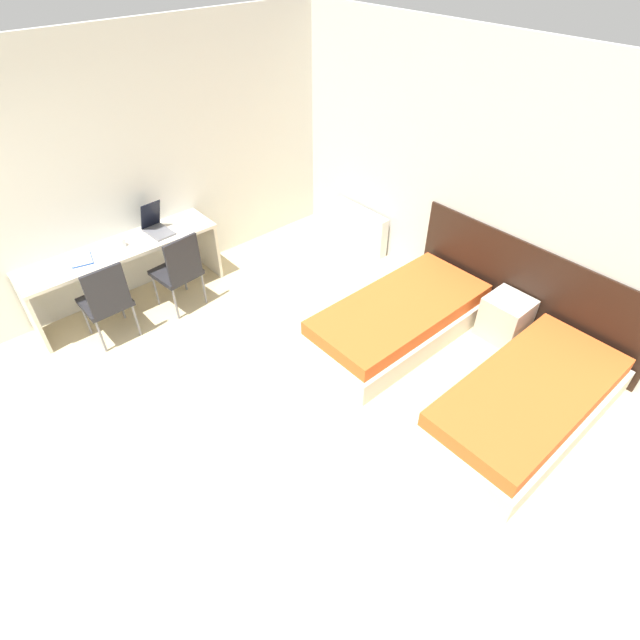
{
  "coord_description": "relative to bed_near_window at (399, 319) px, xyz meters",
  "views": [
    {
      "loc": [
        2.63,
        0.07,
        3.48
      ],
      "look_at": [
        0.0,
        2.38,
        0.55
      ],
      "focal_mm": 28.0,
      "sensor_mm": 36.0,
      "label": 1
    }
  ],
  "objects": [
    {
      "name": "desk",
      "position": [
        -2.31,
        -1.85,
        0.38
      ],
      "size": [
        0.51,
        2.05,
        0.73
      ],
      "color": "beige",
      "rests_on": "ground_plane"
    },
    {
      "name": "laptop",
      "position": [
        -2.35,
        -1.39,
        0.6
      ],
      "size": [
        0.36,
        0.25,
        0.33
      ],
      "rotation": [
        0.0,
        0.0,
        0.07
      ],
      "color": "slate",
      "rests_on": "desk"
    },
    {
      "name": "bed_near_window",
      "position": [
        0.0,
        0.0,
        0.0
      ],
      "size": [
        0.95,
        1.98,
        0.4
      ],
      "color": "beige",
      "rests_on": "ground_plane"
    },
    {
      "name": "open_notebook",
      "position": [
        -2.34,
        -2.23,
        0.54
      ],
      "size": [
        0.32,
        0.26,
        0.02
      ],
      "rotation": [
        0.0,
        0.0,
        -0.24
      ],
      "color": "#1E4793",
      "rests_on": "desk"
    },
    {
      "name": "wall_back",
      "position": [
        -0.2,
        1.06,
        1.16
      ],
      "size": [
        5.74,
        0.05,
        2.7
      ],
      "color": "silver",
      "rests_on": "ground_plane"
    },
    {
      "name": "headboard_panel",
      "position": [
        0.74,
        1.02,
        0.3
      ],
      "size": [
        2.52,
        0.03,
        0.97
      ],
      "color": "black",
      "rests_on": "ground_plane"
    },
    {
      "name": "chair_near_notebook",
      "position": [
        -1.87,
        -2.24,
        0.31
      ],
      "size": [
        0.44,
        0.44,
        0.91
      ],
      "rotation": [
        0.0,
        0.0,
        0.01
      ],
      "color": "#232328",
      "rests_on": "ground_plane"
    },
    {
      "name": "mug",
      "position": [
        -2.31,
        -1.81,
        0.58
      ],
      "size": [
        0.08,
        0.08,
        0.09
      ],
      "color": "white",
      "rests_on": "desk"
    },
    {
      "name": "ground_plane",
      "position": [
        -0.2,
        -3.29,
        -0.19
      ],
      "size": [
        20.0,
        20.0,
        0.0
      ],
      "primitive_type": "plane",
      "color": "beige"
    },
    {
      "name": "chair_near_laptop",
      "position": [
        -1.87,
        -1.44,
        0.31
      ],
      "size": [
        0.48,
        0.48,
        0.91
      ],
      "rotation": [
        0.0,
        0.0,
        0.11
      ],
      "color": "#232328",
      "rests_on": "ground_plane"
    },
    {
      "name": "nightstand",
      "position": [
        0.74,
        0.79,
        0.04
      ],
      "size": [
        0.42,
        0.4,
        0.46
      ],
      "color": "beige",
      "rests_on": "ground_plane"
    },
    {
      "name": "wall_left",
      "position": [
        -2.59,
        -1.13,
        1.16
      ],
      "size": [
        0.05,
        5.32,
        2.7
      ],
      "color": "silver",
      "rests_on": "ground_plane"
    },
    {
      "name": "radiator",
      "position": [
        -1.52,
        0.94,
        0.07
      ],
      "size": [
        0.85,
        0.12,
        0.52
      ],
      "color": "silver",
      "rests_on": "ground_plane"
    },
    {
      "name": "bed_near_door",
      "position": [
        1.47,
        0.0,
        0.0
      ],
      "size": [
        0.95,
        1.98,
        0.4
      ],
      "color": "beige",
      "rests_on": "ground_plane"
    }
  ]
}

